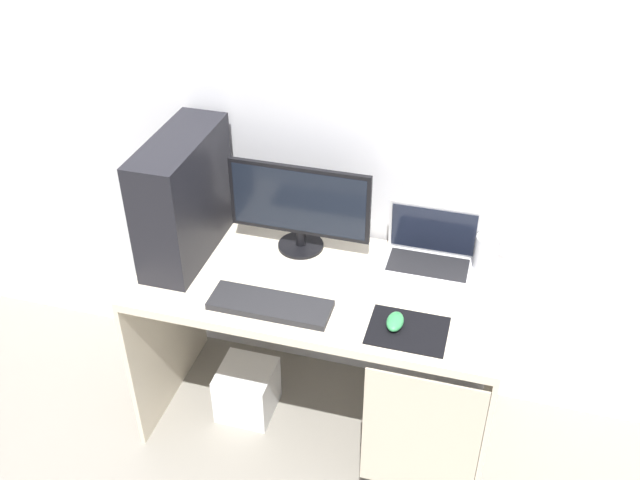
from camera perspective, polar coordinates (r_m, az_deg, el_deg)
ground_plane at (r=3.07m, az=0.00°, el=-14.06°), size 8.00×8.00×0.00m
wall_back at (r=2.57m, az=2.24°, el=11.60°), size 4.00×0.05×2.60m
desk at (r=2.65m, az=0.28°, el=-6.12°), size 1.32×0.63×0.73m
pc_tower at (r=2.64m, az=-10.83°, el=3.40°), size 0.18×0.50×0.47m
monitor at (r=2.63m, az=-1.66°, el=2.69°), size 0.53×0.17×0.35m
laptop at (r=2.64m, az=8.73°, el=-1.16°), size 0.33×0.23×0.23m
speaker at (r=2.65m, az=13.12°, el=-1.06°), size 0.09×0.09×0.14m
keyboard at (r=2.45m, az=-4.00°, el=-5.20°), size 0.42×0.14×0.02m
mousepad at (r=2.38m, az=7.01°, el=-7.18°), size 0.26×0.20×0.00m
mouse_left at (r=2.38m, az=6.02°, el=-6.50°), size 0.06×0.10×0.03m
subwoofer at (r=3.04m, az=-5.84°, el=-11.81°), size 0.22×0.22×0.22m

